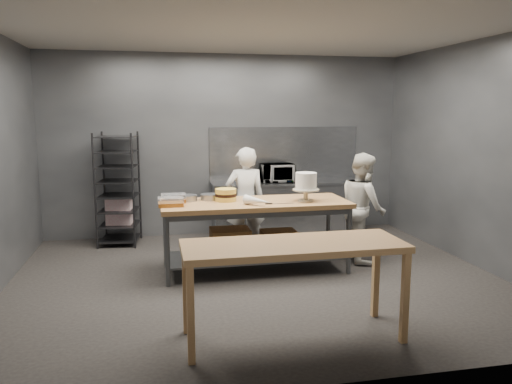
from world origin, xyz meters
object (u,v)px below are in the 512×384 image
(speed_rack, at_px, (118,190))
(microwave, at_px, (277,173))
(chef_right, at_px, (363,207))
(layer_cake, at_px, (226,195))
(frosted_cake_stand, at_px, (306,183))
(chef_behind, at_px, (245,201))
(near_counter, at_px, (293,252))
(work_table, at_px, (254,228))

(speed_rack, distance_m, microwave, 2.58)
(chef_right, bearing_deg, layer_cake, 95.64)
(speed_rack, xyz_separation_m, layer_cake, (1.45, -1.65, 0.14))
(speed_rack, distance_m, frosted_cake_stand, 3.10)
(chef_behind, relative_size, microwave, 2.89)
(chef_behind, distance_m, layer_cake, 0.79)
(microwave, bearing_deg, speed_rack, -178.22)
(near_counter, distance_m, chef_behind, 2.77)
(layer_cake, bearing_deg, frosted_cake_stand, -12.39)
(chef_behind, height_order, layer_cake, chef_behind)
(work_table, distance_m, frosted_cake_stand, 0.89)
(speed_rack, height_order, chef_right, speed_rack)
(speed_rack, bearing_deg, frosted_cake_stand, -37.31)
(near_counter, relative_size, microwave, 3.69)
(chef_behind, xyz_separation_m, layer_cake, (-0.38, -0.66, 0.22))
(work_table, bearing_deg, frosted_cake_stand, -11.07)
(chef_behind, distance_m, microwave, 1.33)
(microwave, bearing_deg, work_table, -112.93)
(chef_right, bearing_deg, near_counter, 146.83)
(speed_rack, bearing_deg, chef_right, -25.08)
(microwave, bearing_deg, near_counter, -101.95)
(speed_rack, distance_m, chef_right, 3.73)
(speed_rack, relative_size, chef_right, 1.16)
(chef_right, bearing_deg, work_table, 99.41)
(near_counter, relative_size, frosted_cake_stand, 5.40)
(frosted_cake_stand, height_order, layer_cake, frosted_cake_stand)
(work_table, bearing_deg, microwave, 67.07)
(speed_rack, bearing_deg, layer_cake, -48.72)
(work_table, bearing_deg, chef_right, 5.82)
(layer_cake, bearing_deg, microwave, 57.13)
(chef_behind, relative_size, frosted_cake_stand, 4.23)
(work_table, height_order, layer_cake, layer_cake)
(near_counter, xyz_separation_m, speed_rack, (-1.76, 3.76, 0.04))
(chef_right, bearing_deg, frosted_cake_stand, 111.06)
(speed_rack, xyz_separation_m, chef_right, (3.38, -1.58, -0.10))
(work_table, xyz_separation_m, microwave, (0.77, 1.82, 0.48))
(chef_behind, bearing_deg, speed_rack, -28.06)
(speed_rack, relative_size, layer_cake, 6.48)
(near_counter, height_order, frosted_cake_stand, frosted_cake_stand)
(chef_right, distance_m, layer_cake, 1.95)
(chef_behind, relative_size, chef_right, 1.04)
(chef_right, bearing_deg, microwave, 29.62)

